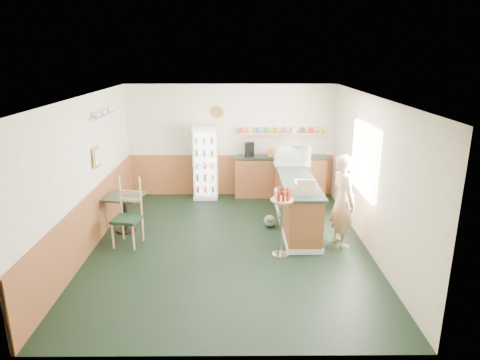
{
  "coord_description": "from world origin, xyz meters",
  "views": [
    {
      "loc": [
        0.15,
        -7.2,
        3.41
      ],
      "look_at": [
        0.21,
        0.6,
        1.07
      ],
      "focal_mm": 32.0,
      "sensor_mm": 36.0,
      "label": 1
    }
  ],
  "objects_px": {
    "drinks_fridge": "(205,163)",
    "cash_register": "(305,187)",
    "cafe_chair": "(128,209)",
    "shopkeeper": "(343,201)",
    "condiment_stand": "(282,211)",
    "cafe_table": "(125,206)",
    "display_case": "(292,157)"
  },
  "relations": [
    {
      "from": "shopkeeper",
      "to": "cafe_table",
      "type": "bearing_deg",
      "value": 66.72
    },
    {
      "from": "cash_register",
      "to": "shopkeeper",
      "type": "relative_size",
      "value": 0.21
    },
    {
      "from": "cafe_chair",
      "to": "display_case",
      "type": "bearing_deg",
      "value": 39.49
    },
    {
      "from": "cash_register",
      "to": "cafe_chair",
      "type": "relative_size",
      "value": 0.29
    },
    {
      "from": "display_case",
      "to": "condiment_stand",
      "type": "distance_m",
      "value": 2.32
    },
    {
      "from": "shopkeeper",
      "to": "condiment_stand",
      "type": "xyz_separation_m",
      "value": [
        -1.14,
        -0.41,
        -0.04
      ]
    },
    {
      "from": "display_case",
      "to": "cafe_chair",
      "type": "distance_m",
      "value": 3.67
    },
    {
      "from": "drinks_fridge",
      "to": "cash_register",
      "type": "distance_m",
      "value": 3.36
    },
    {
      "from": "cafe_table",
      "to": "cafe_chair",
      "type": "relative_size",
      "value": 0.63
    },
    {
      "from": "condiment_stand",
      "to": "cafe_chair",
      "type": "relative_size",
      "value": 0.96
    },
    {
      "from": "shopkeeper",
      "to": "condiment_stand",
      "type": "height_order",
      "value": "shopkeeper"
    },
    {
      "from": "cash_register",
      "to": "drinks_fridge",
      "type": "bearing_deg",
      "value": 129.88
    },
    {
      "from": "display_case",
      "to": "cash_register",
      "type": "distance_m",
      "value": 1.82
    },
    {
      "from": "cafe_table",
      "to": "condiment_stand",
      "type": "bearing_deg",
      "value": -19.86
    },
    {
      "from": "cash_register",
      "to": "condiment_stand",
      "type": "relative_size",
      "value": 0.3
    },
    {
      "from": "display_case",
      "to": "shopkeeper",
      "type": "bearing_deg",
      "value": -69.03
    },
    {
      "from": "display_case",
      "to": "cafe_chair",
      "type": "height_order",
      "value": "display_case"
    },
    {
      "from": "cafe_table",
      "to": "cafe_chair",
      "type": "bearing_deg",
      "value": -69.72
    },
    {
      "from": "cash_register",
      "to": "shopkeeper",
      "type": "distance_m",
      "value": 0.74
    },
    {
      "from": "cafe_chair",
      "to": "drinks_fridge",
      "type": "bearing_deg",
      "value": 75.97
    },
    {
      "from": "condiment_stand",
      "to": "cafe_table",
      "type": "distance_m",
      "value": 3.16
    },
    {
      "from": "drinks_fridge",
      "to": "display_case",
      "type": "distance_m",
      "value": 2.19
    },
    {
      "from": "shopkeeper",
      "to": "display_case",
      "type": "bearing_deg",
      "value": 6.8
    },
    {
      "from": "cafe_table",
      "to": "cafe_chair",
      "type": "distance_m",
      "value": 0.57
    },
    {
      "from": "cash_register",
      "to": "cafe_chair",
      "type": "bearing_deg",
      "value": -178.14
    },
    {
      "from": "cafe_table",
      "to": "cafe_chair",
      "type": "xyz_separation_m",
      "value": [
        0.19,
        -0.52,
        0.13
      ]
    },
    {
      "from": "cash_register",
      "to": "cafe_chair",
      "type": "xyz_separation_m",
      "value": [
        -3.21,
        0.13,
        -0.46
      ]
    },
    {
      "from": "cash_register",
      "to": "cafe_chair",
      "type": "distance_m",
      "value": 3.24
    },
    {
      "from": "drinks_fridge",
      "to": "cafe_table",
      "type": "xyz_separation_m",
      "value": [
        -1.44,
        -2.07,
        -0.35
      ]
    },
    {
      "from": "display_case",
      "to": "cash_register",
      "type": "height_order",
      "value": "display_case"
    },
    {
      "from": "display_case",
      "to": "cafe_chair",
      "type": "bearing_deg",
      "value": -152.21
    },
    {
      "from": "display_case",
      "to": "shopkeeper",
      "type": "height_order",
      "value": "shopkeeper"
    }
  ]
}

